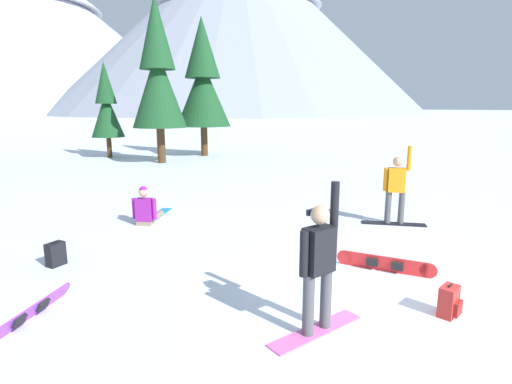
{
  "coord_description": "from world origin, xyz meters",
  "views": [
    {
      "loc": [
        -4.84,
        -3.69,
        2.9
      ],
      "look_at": [
        -0.37,
        4.22,
        1.0
      ],
      "focal_mm": 28.63,
      "sensor_mm": 36.0,
      "label": 1
    }
  ],
  "objects_px": {
    "backpack_black": "(55,254)",
    "pine_tree_slender": "(203,81)",
    "loose_snowboard_near_right": "(385,264)",
    "snowboarder_midground": "(396,188)",
    "pine_tree_young": "(106,106)",
    "snowboarder_background": "(147,210)",
    "loose_snowboard_near_left": "(29,313)",
    "snowboarder_foreground": "(318,265)",
    "backpack_red": "(449,302)",
    "pine_tree_short": "(158,74)"
  },
  "relations": [
    {
      "from": "pine_tree_young",
      "to": "pine_tree_slender",
      "type": "xyz_separation_m",
      "value": [
        5.19,
        -1.87,
        1.42
      ]
    },
    {
      "from": "backpack_black",
      "to": "pine_tree_short",
      "type": "relative_size",
      "value": 0.06
    },
    {
      "from": "snowboarder_midground",
      "to": "pine_tree_young",
      "type": "bearing_deg",
      "value": 101.44
    },
    {
      "from": "pine_tree_short",
      "to": "pine_tree_slender",
      "type": "height_order",
      "value": "pine_tree_short"
    },
    {
      "from": "snowboarder_foreground",
      "to": "backpack_red",
      "type": "height_order",
      "value": "snowboarder_foreground"
    },
    {
      "from": "loose_snowboard_near_left",
      "to": "backpack_black",
      "type": "height_order",
      "value": "backpack_black"
    },
    {
      "from": "snowboarder_midground",
      "to": "pine_tree_short",
      "type": "height_order",
      "value": "pine_tree_short"
    },
    {
      "from": "snowboarder_background",
      "to": "pine_tree_young",
      "type": "height_order",
      "value": "pine_tree_young"
    },
    {
      "from": "pine_tree_short",
      "to": "pine_tree_slender",
      "type": "bearing_deg",
      "value": 30.34
    },
    {
      "from": "loose_snowboard_near_left",
      "to": "loose_snowboard_near_right",
      "type": "relative_size",
      "value": 0.97
    },
    {
      "from": "snowboarder_foreground",
      "to": "snowboarder_midground",
      "type": "xyz_separation_m",
      "value": [
        4.81,
        3.06,
        -0.0
      ]
    },
    {
      "from": "pine_tree_short",
      "to": "pine_tree_young",
      "type": "xyz_separation_m",
      "value": [
        -1.98,
        3.75,
        -1.61
      ]
    },
    {
      "from": "snowboarder_background",
      "to": "loose_snowboard_near_left",
      "type": "relative_size",
      "value": 1.12
    },
    {
      "from": "backpack_black",
      "to": "pine_tree_slender",
      "type": "bearing_deg",
      "value": 58.57
    },
    {
      "from": "snowboarder_midground",
      "to": "loose_snowboard_near_right",
      "type": "height_order",
      "value": "snowboarder_midground"
    },
    {
      "from": "pine_tree_short",
      "to": "backpack_black",
      "type": "bearing_deg",
      "value": -114.41
    },
    {
      "from": "snowboarder_midground",
      "to": "loose_snowboard_near_left",
      "type": "bearing_deg",
      "value": -173.51
    },
    {
      "from": "loose_snowboard_near_right",
      "to": "backpack_black",
      "type": "relative_size",
      "value": 3.12
    },
    {
      "from": "backpack_black",
      "to": "pine_tree_slender",
      "type": "relative_size",
      "value": 0.06
    },
    {
      "from": "loose_snowboard_near_left",
      "to": "backpack_black",
      "type": "bearing_deg",
      "value": 77.43
    },
    {
      "from": "pine_tree_young",
      "to": "loose_snowboard_near_right",
      "type": "bearing_deg",
      "value": -86.76
    },
    {
      "from": "snowboarder_midground",
      "to": "loose_snowboard_near_left",
      "type": "relative_size",
      "value": 1.38
    },
    {
      "from": "loose_snowboard_near_right",
      "to": "pine_tree_slender",
      "type": "xyz_separation_m",
      "value": [
        4.05,
        18.22,
        4.22
      ]
    },
    {
      "from": "snowboarder_foreground",
      "to": "pine_tree_young",
      "type": "xyz_separation_m",
      "value": [
        1.16,
        21.09,
        2.02
      ]
    },
    {
      "from": "snowboarder_midground",
      "to": "snowboarder_background",
      "type": "bearing_deg",
      "value": 149.26
    },
    {
      "from": "snowboarder_midground",
      "to": "snowboarder_background",
      "type": "relative_size",
      "value": 1.23
    },
    {
      "from": "pine_tree_short",
      "to": "snowboarder_midground",
      "type": "bearing_deg",
      "value": -83.34
    },
    {
      "from": "loose_snowboard_near_right",
      "to": "backpack_black",
      "type": "xyz_separation_m",
      "value": [
        -5.11,
        3.24,
        0.07
      ]
    },
    {
      "from": "snowboarder_midground",
      "to": "backpack_black",
      "type": "relative_size",
      "value": 4.19
    },
    {
      "from": "snowboarder_background",
      "to": "backpack_black",
      "type": "xyz_separation_m",
      "value": [
        -2.25,
        -2.02,
        -0.13
      ]
    },
    {
      "from": "snowboarder_midground",
      "to": "loose_snowboard_near_right",
      "type": "bearing_deg",
      "value": -140.5
    },
    {
      "from": "loose_snowboard_near_left",
      "to": "pine_tree_young",
      "type": "distance_m",
      "value": 19.66
    },
    {
      "from": "snowboarder_foreground",
      "to": "snowboarder_midground",
      "type": "bearing_deg",
      "value": 32.5
    },
    {
      "from": "backpack_black",
      "to": "pine_tree_young",
      "type": "distance_m",
      "value": 17.53
    },
    {
      "from": "loose_snowboard_near_left",
      "to": "pine_tree_slender",
      "type": "relative_size",
      "value": 0.18
    },
    {
      "from": "snowboarder_foreground",
      "to": "pine_tree_short",
      "type": "bearing_deg",
      "value": 79.74
    },
    {
      "from": "loose_snowboard_near_right",
      "to": "pine_tree_slender",
      "type": "bearing_deg",
      "value": 77.48
    },
    {
      "from": "snowboarder_background",
      "to": "pine_tree_young",
      "type": "bearing_deg",
      "value": 83.38
    },
    {
      "from": "snowboarder_midground",
      "to": "pine_tree_short",
      "type": "distance_m",
      "value": 14.83
    },
    {
      "from": "snowboarder_midground",
      "to": "backpack_red",
      "type": "xyz_separation_m",
      "value": [
        -2.92,
        -3.65,
        -0.72
      ]
    },
    {
      "from": "loose_snowboard_near_left",
      "to": "pine_tree_slender",
      "type": "height_order",
      "value": "pine_tree_slender"
    },
    {
      "from": "pine_tree_short",
      "to": "snowboarder_background",
      "type": "bearing_deg",
      "value": -108.45
    },
    {
      "from": "loose_snowboard_near_right",
      "to": "pine_tree_slender",
      "type": "height_order",
      "value": "pine_tree_slender"
    },
    {
      "from": "snowboarder_foreground",
      "to": "snowboarder_midground",
      "type": "distance_m",
      "value": 5.7
    },
    {
      "from": "snowboarder_background",
      "to": "pine_tree_short",
      "type": "distance_m",
      "value": 12.43
    },
    {
      "from": "pine_tree_young",
      "to": "snowboarder_background",
      "type": "bearing_deg",
      "value": -96.62
    },
    {
      "from": "snowboarder_midground",
      "to": "loose_snowboard_near_left",
      "type": "distance_m",
      "value": 8.17
    },
    {
      "from": "pine_tree_young",
      "to": "pine_tree_slender",
      "type": "bearing_deg",
      "value": -19.81
    },
    {
      "from": "snowboarder_foreground",
      "to": "loose_snowboard_near_right",
      "type": "bearing_deg",
      "value": 23.4
    },
    {
      "from": "snowboarder_midground",
      "to": "loose_snowboard_near_right",
      "type": "xyz_separation_m",
      "value": [
        -2.51,
        -2.07,
        -0.78
      ]
    }
  ]
}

